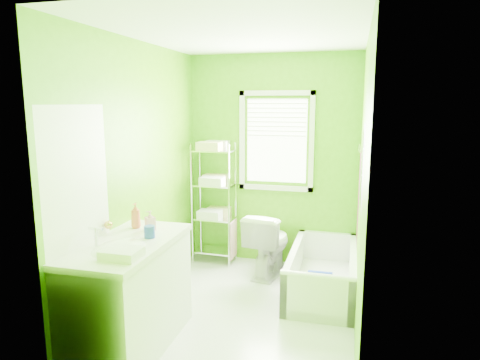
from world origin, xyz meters
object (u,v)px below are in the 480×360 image
(bathtub, at_px, (322,278))
(vanity, at_px, (130,292))
(wire_shelf_unit, at_px, (215,190))
(toilet, at_px, (268,243))

(bathtub, xyz_separation_m, vanity, (-1.45, -1.49, 0.33))
(vanity, xyz_separation_m, wire_shelf_unit, (0.06, 2.07, 0.45))
(wire_shelf_unit, bearing_deg, vanity, -91.61)
(toilet, bearing_deg, bathtub, 160.34)
(bathtub, height_order, vanity, vanity)
(bathtub, bearing_deg, toilet, 152.41)
(bathtub, xyz_separation_m, wire_shelf_unit, (-1.40, 0.59, 0.79))
(toilet, xyz_separation_m, vanity, (-0.80, -1.83, 0.10))
(toilet, relative_size, vanity, 0.62)
(toilet, relative_size, wire_shelf_unit, 0.49)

